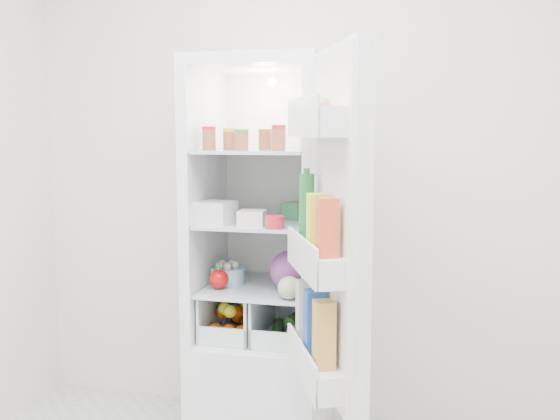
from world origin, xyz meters
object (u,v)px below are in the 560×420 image
(refrigerator, at_px, (264,299))
(mushroom_bowl, at_px, (228,275))
(red_cabbage, at_px, (290,270))
(fridge_door, at_px, (331,235))

(refrigerator, relative_size, mushroom_bowl, 11.01)
(refrigerator, relative_size, red_cabbage, 9.69)
(refrigerator, relative_size, fridge_door, 1.38)
(refrigerator, height_order, mushroom_bowl, refrigerator)
(red_cabbage, height_order, mushroom_bowl, red_cabbage)
(red_cabbage, bearing_deg, fridge_door, -61.67)
(red_cabbage, height_order, fridge_door, fridge_door)
(refrigerator, bearing_deg, fridge_door, -55.66)
(red_cabbage, relative_size, mushroom_bowl, 1.14)
(mushroom_bowl, bearing_deg, refrigerator, 20.66)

